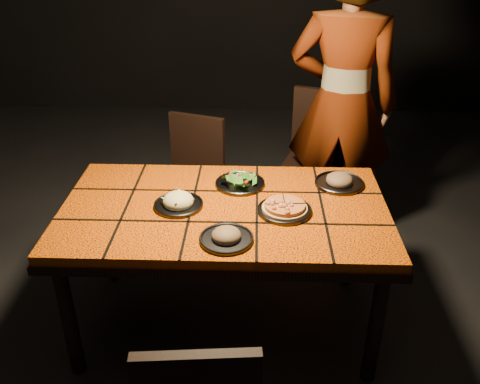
{
  "coord_description": "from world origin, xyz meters",
  "views": [
    {
      "loc": [
        0.15,
        -2.14,
        2.02
      ],
      "look_at": [
        0.08,
        0.02,
        0.82
      ],
      "focal_mm": 38.0,
      "sensor_mm": 36.0,
      "label": 1
    }
  ],
  "objects_px": {
    "dining_table": "(225,220)",
    "chair_far_right": "(318,152)",
    "plate_pasta": "(178,203)",
    "chair_far_left": "(192,172)",
    "plate_pizza": "(285,209)",
    "diner": "(342,104)"
  },
  "relations": [
    {
      "from": "dining_table",
      "to": "diner",
      "type": "bearing_deg",
      "value": 53.98
    },
    {
      "from": "diner",
      "to": "plate_pizza",
      "type": "relative_size",
      "value": 7.21
    },
    {
      "from": "dining_table",
      "to": "plate_pasta",
      "type": "bearing_deg",
      "value": -177.4
    },
    {
      "from": "chair_far_left",
      "to": "chair_far_right",
      "type": "bearing_deg",
      "value": 31.88
    },
    {
      "from": "chair_far_left",
      "to": "diner",
      "type": "bearing_deg",
      "value": 23.26
    },
    {
      "from": "dining_table",
      "to": "chair_far_left",
      "type": "relative_size",
      "value": 1.89
    },
    {
      "from": "dining_table",
      "to": "diner",
      "type": "relative_size",
      "value": 0.85
    },
    {
      "from": "plate_pizza",
      "to": "plate_pasta",
      "type": "distance_m",
      "value": 0.52
    },
    {
      "from": "dining_table",
      "to": "plate_pizza",
      "type": "height_order",
      "value": "plate_pizza"
    },
    {
      "from": "plate_pasta",
      "to": "plate_pizza",
      "type": "bearing_deg",
      "value": -3.79
    },
    {
      "from": "diner",
      "to": "dining_table",
      "type": "bearing_deg",
      "value": 67.07
    },
    {
      "from": "dining_table",
      "to": "chair_far_right",
      "type": "xyz_separation_m",
      "value": [
        0.58,
        1.08,
        -0.11
      ]
    },
    {
      "from": "diner",
      "to": "plate_pasta",
      "type": "height_order",
      "value": "diner"
    },
    {
      "from": "chair_far_left",
      "to": "diner",
      "type": "relative_size",
      "value": 0.45
    },
    {
      "from": "plate_pizza",
      "to": "dining_table",
      "type": "bearing_deg",
      "value": 171.38
    },
    {
      "from": "chair_far_left",
      "to": "plate_pizza",
      "type": "relative_size",
      "value": 3.26
    },
    {
      "from": "chair_far_left",
      "to": "plate_pizza",
      "type": "xyz_separation_m",
      "value": [
        0.57,
        -0.92,
        0.28
      ]
    },
    {
      "from": "chair_far_left",
      "to": "plate_pasta",
      "type": "height_order",
      "value": "chair_far_left"
    },
    {
      "from": "chair_far_right",
      "to": "plate_pizza",
      "type": "distance_m",
      "value": 1.18
    },
    {
      "from": "plate_pasta",
      "to": "chair_far_right",
      "type": "bearing_deg",
      "value": 53.36
    },
    {
      "from": "chair_far_left",
      "to": "plate_pasta",
      "type": "distance_m",
      "value": 0.93
    },
    {
      "from": "chair_far_right",
      "to": "plate_pasta",
      "type": "xyz_separation_m",
      "value": [
        -0.81,
        -1.09,
        0.21
      ]
    }
  ]
}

